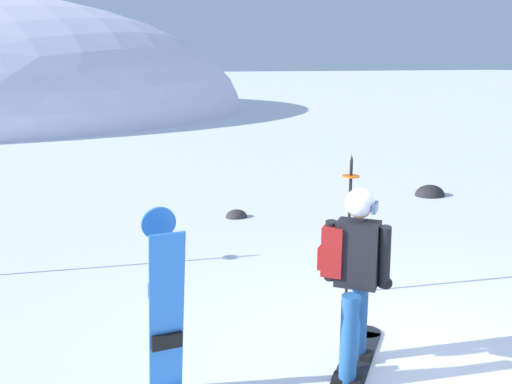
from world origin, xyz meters
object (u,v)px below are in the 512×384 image
spare_snowboard (165,306)px  rock_small (430,196)px  snowboarder_main (353,277)px  piste_marker_near (349,215)px  rock_dark (236,217)px

spare_snowboard → rock_small: size_ratio=2.53×
rock_small → spare_snowboard: bearing=-143.7°
spare_snowboard → snowboarder_main: bearing=-7.9°
piste_marker_near → rock_dark: 3.80m
rock_small → snowboarder_main: bearing=-134.8°
rock_dark → spare_snowboard: bearing=-116.1°
rock_dark → rock_small: 4.35m
spare_snowboard → rock_small: 8.46m
spare_snowboard → piste_marker_near: (2.51, 1.30, 0.16)m
rock_dark → piste_marker_near: bearing=-88.8°
snowboarder_main → rock_small: size_ratio=2.66×
spare_snowboard → piste_marker_near: bearing=27.4°
spare_snowboard → rock_small: spare_snowboard is taller
spare_snowboard → rock_small: (6.79, 4.98, -0.83)m
snowboarder_main → rock_small: (5.18, 5.21, -0.92)m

